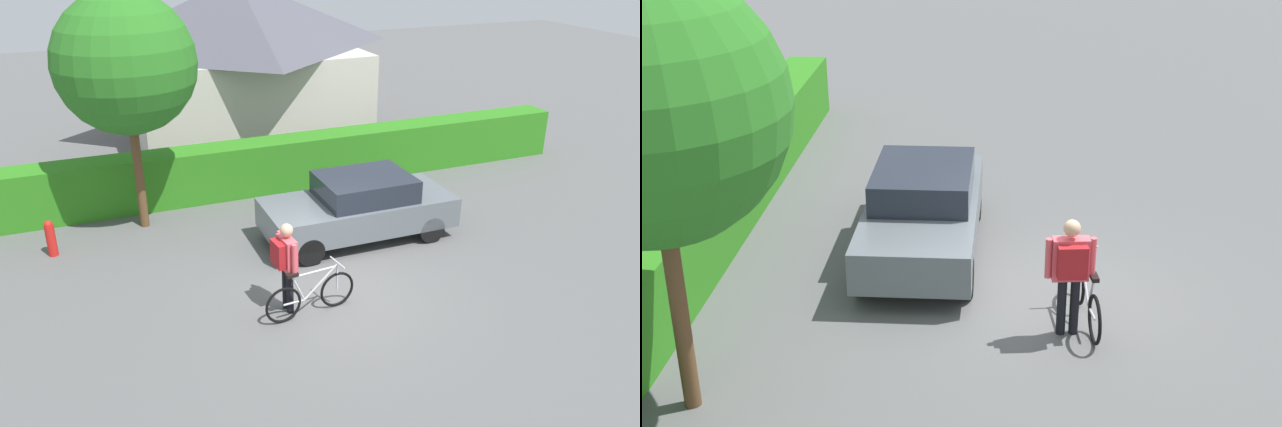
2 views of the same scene
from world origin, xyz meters
TOP-DOWN VIEW (x-y plane):
  - ground_plane at (0.00, 0.00)m, footprint 60.00×60.00m
  - hedge_row at (0.00, 5.46)m, footprint 18.39×0.90m
  - parked_car_near at (1.46, 1.92)m, footprint 4.21×1.81m
  - bicycle at (-0.68, -0.59)m, footprint 1.78×0.50m
  - person_rider at (-1.04, -0.31)m, footprint 0.38×0.69m
  - tree_kerbside at (-2.92, 4.35)m, footprint 3.03×3.03m

SIDE VIEW (x-z plane):
  - ground_plane at x=0.00m, z-range 0.00..0.00m
  - bicycle at x=-0.68m, z-range -0.08..0.86m
  - hedge_row at x=0.00m, z-range 0.00..1.34m
  - parked_car_near at x=1.46m, z-range 0.02..1.48m
  - person_rider at x=-1.04m, z-range 0.19..1.92m
  - tree_kerbside at x=-2.92m, z-range 1.12..6.42m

